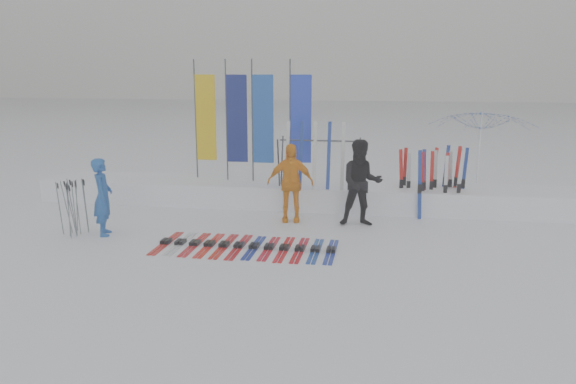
% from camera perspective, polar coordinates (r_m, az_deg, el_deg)
% --- Properties ---
extents(ground, '(120.00, 120.00, 0.00)m').
position_cam_1_polar(ground, '(10.56, -2.55, -7.08)').
color(ground, white).
rests_on(ground, ground).
extents(snow_bank, '(14.00, 1.60, 0.60)m').
position_cam_1_polar(snow_bank, '(14.84, 1.19, -0.22)').
color(snow_bank, white).
rests_on(snow_bank, ground).
extents(person_blue, '(0.60, 0.72, 1.68)m').
position_cam_1_polar(person_blue, '(12.68, -18.30, -0.48)').
color(person_blue, '#1B4EA0').
rests_on(person_blue, ground).
extents(person_black, '(1.07, 0.89, 1.98)m').
position_cam_1_polar(person_black, '(12.87, 7.46, 0.91)').
color(person_black, black).
rests_on(person_black, ground).
extents(person_yellow, '(1.13, 0.59, 1.85)m').
position_cam_1_polar(person_yellow, '(13.13, 0.23, 0.94)').
color(person_yellow, orange).
rests_on(person_yellow, ground).
extents(tent_canopy, '(3.38, 3.42, 2.53)m').
position_cam_1_polar(tent_canopy, '(16.11, 18.92, 3.60)').
color(tent_canopy, white).
rests_on(tent_canopy, ground).
extents(ski_row, '(3.59, 1.68, 0.07)m').
position_cam_1_polar(ski_row, '(11.38, -4.26, -5.49)').
color(ski_row, '#B7140E').
rests_on(ski_row, ground).
extents(pole_cluster, '(0.57, 0.70, 1.24)m').
position_cam_1_polar(pole_cluster, '(13.01, -20.97, -1.48)').
color(pole_cluster, '#595B60').
rests_on(pole_cluster, ground).
extents(feather_flags, '(3.19, 0.27, 3.20)m').
position_cam_1_polar(feather_flags, '(15.03, -3.87, 7.41)').
color(feather_flags, '#383A3F').
rests_on(feather_flags, ground).
extents(ski_rack, '(2.04, 0.80, 1.23)m').
position_cam_1_polar(ski_rack, '(14.18, 3.20, 3.64)').
color(ski_rack, '#383A3F').
rests_on(ski_rack, ground).
extents(upright_skis, '(1.62, 1.21, 1.68)m').
position_cam_1_polar(upright_skis, '(14.44, 14.77, 1.04)').
color(upright_skis, red).
rests_on(upright_skis, ground).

